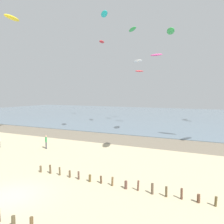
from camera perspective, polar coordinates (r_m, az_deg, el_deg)
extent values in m
plane|color=#C6B58C|center=(18.16, -24.06, -18.81)|extent=(160.00, 160.00, 0.00)
cube|color=#7A6D59|center=(34.86, 3.20, -6.99)|extent=(120.00, 7.30, 0.01)
cube|color=slate|center=(71.79, 14.88, -0.98)|extent=(160.00, 70.00, 0.10)
cylinder|color=#4D442E|center=(14.23, -23.63, -24.15)|extent=(0.22, 0.21, 0.72)
cylinder|color=brown|center=(22.01, -17.56, -13.55)|extent=(0.19, 0.19, 0.59)
cylinder|color=brown|center=(21.42, -15.32, -13.75)|extent=(0.20, 0.18, 0.78)
cylinder|color=brown|center=(20.79, -13.07, -14.36)|extent=(0.15, 0.17, 0.73)
cylinder|color=brown|center=(20.19, -10.62, -15.13)|extent=(0.18, 0.17, 0.59)
cylinder|color=brown|center=(19.62, -8.43, -15.56)|extent=(0.17, 0.16, 0.68)
cylinder|color=brown|center=(19.07, -5.60, -16.29)|extent=(0.22, 0.20, 0.59)
cylinder|color=#4C3827|center=(18.70, -2.79, -16.69)|extent=(0.19, 0.17, 0.60)
cylinder|color=brown|center=(18.22, 0.10, -17.12)|extent=(0.17, 0.18, 0.70)
cylinder|color=brown|center=(17.76, 3.53, -17.88)|extent=(0.22, 0.24, 0.62)
cylinder|color=brown|center=(17.50, 6.62, -17.97)|extent=(0.18, 0.15, 0.77)
cylinder|color=brown|center=(17.14, 10.13, -18.51)|extent=(0.19, 0.21, 0.78)
cylinder|color=#493C27|center=(16.93, 13.54, -18.96)|extent=(0.16, 0.16, 0.73)
cylinder|color=brown|center=(16.86, 17.17, -19.11)|extent=(0.17, 0.17, 0.76)
cylinder|color=brown|center=(16.76, 21.00, -19.71)|extent=(0.21, 0.23, 0.58)
cylinder|color=brown|center=(16.68, 24.73, -19.81)|extent=(0.19, 0.19, 0.66)
cylinder|color=#383842|center=(30.41, -16.27, -8.11)|extent=(0.16, 0.16, 0.88)
cylinder|color=#383842|center=(30.62, -16.29, -8.02)|extent=(0.16, 0.16, 0.88)
cube|color=#338C4C|center=(30.36, -16.31, -6.70)|extent=(0.41, 0.41, 0.60)
sphere|color=tan|center=(30.28, -16.33, -5.92)|extent=(0.22, 0.22, 0.22)
cylinder|color=#338C4C|center=(30.14, -16.29, -6.88)|extent=(0.09, 0.09, 0.52)
cylinder|color=#338C4C|center=(30.61, -16.33, -6.70)|extent=(0.09, 0.09, 0.52)
cylinder|color=#383842|center=(33.32, -26.51, -7.29)|extent=(0.16, 0.16, 0.88)
cylinder|color=white|center=(33.31, -26.47, -6.09)|extent=(0.09, 0.09, 0.52)
ellipsoid|color=green|center=(37.74, 14.57, 19.14)|extent=(2.16, 3.70, 0.74)
ellipsoid|color=white|center=(54.10, 6.50, 12.69)|extent=(2.93, 2.28, 0.67)
ellipsoid|color=red|center=(59.38, 6.91, 10.21)|extent=(2.19, 2.09, 0.41)
ellipsoid|color=yellow|center=(41.67, -23.95, 20.90)|extent=(1.67, 3.51, 0.56)
ellipsoid|color=#19B2B7|center=(39.85, -1.97, 23.48)|extent=(2.65, 3.10, 0.68)
ellipsoid|color=green|center=(48.21, 5.18, 20.07)|extent=(2.97, 3.37, 0.72)
ellipsoid|color=#E54C99|center=(48.60, 11.13, 13.97)|extent=(2.75, 1.35, 0.63)
ellipsoid|color=red|center=(65.59, -2.60, 17.28)|extent=(1.36, 3.02, 0.76)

